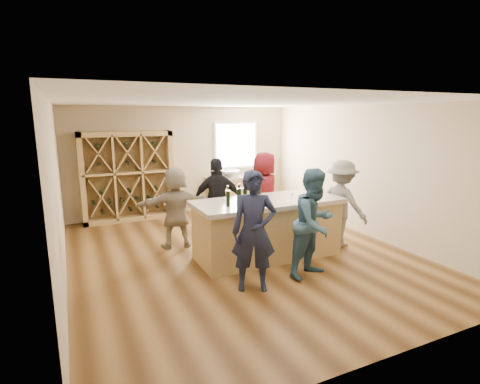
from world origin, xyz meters
name	(u,v)px	position (x,y,z in m)	size (l,w,h in m)	color
floor	(240,256)	(0.00, 0.00, -0.05)	(6.00, 7.00, 0.10)	brown
ceiling	(240,99)	(0.00, 0.00, 2.85)	(6.00, 7.00, 0.10)	white
wall_back	(183,160)	(0.00, 3.55, 1.40)	(6.00, 0.10, 2.80)	tan
wall_front	(393,238)	(0.00, -3.55, 1.40)	(6.00, 0.10, 2.80)	tan
wall_left	(54,196)	(-3.05, 0.00, 1.40)	(0.10, 7.00, 2.80)	tan
wall_right	(367,171)	(3.05, 0.00, 1.40)	(0.10, 7.00, 2.80)	tan
window_frame	(236,145)	(1.50, 3.47, 1.75)	(1.30, 0.06, 1.30)	white
window_pane	(236,145)	(1.50, 3.44, 1.75)	(1.18, 0.01, 1.18)	white
wine_rack	(128,177)	(-1.50, 3.27, 1.10)	(2.20, 0.45, 2.20)	tan
back_counter_base	(237,194)	(1.40, 3.20, 0.43)	(1.60, 0.58, 0.86)	tan
back_counter_top	(237,177)	(1.40, 3.20, 0.89)	(1.70, 0.62, 0.06)	#AFA28E
sink	(230,173)	(1.20, 3.20, 1.01)	(0.54, 0.54, 0.19)	silver
faucet	(227,170)	(1.20, 3.38, 1.07)	(0.02, 0.02, 0.30)	silver
tasting_counter_base	(268,230)	(0.41, -0.33, 0.50)	(2.60, 1.00, 1.00)	tan
tasting_counter_top	(268,202)	(0.41, -0.33, 1.04)	(2.72, 1.12, 0.08)	#AFA28E
wine_bottle_a	(228,199)	(-0.45, -0.50, 1.22)	(0.07, 0.07, 0.27)	black
wine_bottle_b	(239,198)	(-0.29, -0.59, 1.24)	(0.08, 0.08, 0.31)	black
wine_bottle_c	(245,196)	(-0.12, -0.47, 1.22)	(0.07, 0.07, 0.28)	black
wine_bottle_d	(257,196)	(0.07, -0.55, 1.23)	(0.07, 0.07, 0.30)	black
wine_bottle_e	(259,195)	(0.15, -0.49, 1.23)	(0.07, 0.07, 0.29)	black
wine_glass_b	(291,198)	(0.62, -0.77, 1.18)	(0.08, 0.08, 0.20)	white
wine_glass_c	(313,197)	(1.06, -0.81, 1.16)	(0.06, 0.06, 0.17)	white
wine_glass_d	(291,194)	(0.83, -0.46, 1.17)	(0.07, 0.07, 0.17)	white
wine_glass_e	(317,194)	(1.31, -0.59, 1.16)	(0.06, 0.06, 0.16)	white
tasting_menu_a	(263,206)	(0.09, -0.74, 1.08)	(0.23, 0.31, 0.00)	white
tasting_menu_b	(294,203)	(0.69, -0.74, 1.08)	(0.22, 0.30, 0.00)	white
tasting_menu_c	(315,199)	(1.21, -0.66, 1.08)	(0.21, 0.29, 0.00)	white
person_near_left	(254,231)	(-0.43, -1.41, 0.91)	(0.66, 0.48, 1.82)	#191E38
person_near_right	(314,223)	(0.68, -1.38, 0.89)	(0.86, 0.47, 1.77)	#335972
person_server	(341,203)	(2.04, -0.40, 0.86)	(1.11, 0.52, 1.72)	slate
person_far_mid	(218,201)	(-0.13, 0.77, 0.87)	(1.02, 0.52, 1.75)	black
person_far_right	(264,194)	(0.97, 0.82, 0.91)	(0.89, 0.58, 1.82)	#590F14
person_far_left	(176,207)	(-0.97, 0.90, 0.81)	(1.50, 0.54, 1.62)	gray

